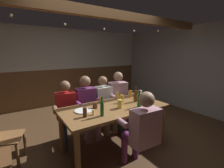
% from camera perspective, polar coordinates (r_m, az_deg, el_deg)
% --- Properties ---
extents(ground_plane, '(6.91, 6.91, 0.00)m').
position_cam_1_polar(ground_plane, '(3.21, -1.31, -20.30)').
color(ground_plane, '#4C331E').
extents(back_wall_upper, '(5.75, 0.12, 1.27)m').
position_cam_1_polar(back_wall_upper, '(5.36, -18.02, 11.94)').
color(back_wall_upper, beige).
extents(back_wall_wainscot, '(5.75, 0.12, 1.15)m').
position_cam_1_polar(back_wall_wainscot, '(5.48, -17.24, -0.79)').
color(back_wall_wainscot, brown).
rests_on(back_wall_wainscot, ground_plane).
extents(side_wall_concrete, '(0.12, 5.57, 2.42)m').
position_cam_1_polar(side_wall_concrete, '(4.97, 28.84, 4.50)').
color(side_wall_concrete, gray).
rests_on(side_wall_concrete, ground_plane).
extents(ceiling_beam, '(5.18, 0.14, 0.16)m').
position_cam_1_polar(ceiling_beam, '(2.94, -3.39, 24.17)').
color(ceiling_beam, brown).
extents(dining_table, '(1.79, 0.89, 0.78)m').
position_cam_1_polar(dining_table, '(2.76, 0.81, -10.29)').
color(dining_table, brown).
rests_on(dining_table, ground_plane).
extents(person_0, '(0.55, 0.55, 1.17)m').
position_cam_1_polar(person_0, '(3.09, -15.96, -8.87)').
color(person_0, '#AD1919').
rests_on(person_0, ground_plane).
extents(person_1, '(0.54, 0.55, 1.23)m').
position_cam_1_polar(person_1, '(3.21, -8.96, -7.13)').
color(person_1, '#6B2D66').
rests_on(person_1, ground_plane).
extents(person_2, '(0.51, 0.53, 1.19)m').
position_cam_1_polar(person_2, '(3.40, -2.67, -6.25)').
color(person_2, silver).
rests_on(person_2, ground_plane).
extents(person_3, '(0.58, 0.58, 1.25)m').
position_cam_1_polar(person_3, '(3.60, 2.69, -4.71)').
color(person_3, '#B78493').
rests_on(person_3, ground_plane).
extents(person_4, '(0.55, 0.52, 1.20)m').
position_cam_1_polar(person_4, '(2.29, 10.69, -15.49)').
color(person_4, '#B78493').
rests_on(person_4, ground_plane).
extents(table_candle, '(0.04, 0.04, 0.08)m').
position_cam_1_polar(table_candle, '(2.39, -6.79, -10.07)').
color(table_candle, '#F9E08C').
rests_on(table_candle, dining_table).
extents(plate_0, '(0.27, 0.27, 0.01)m').
position_cam_1_polar(plate_0, '(2.56, -10.37, -9.47)').
color(plate_0, white).
rests_on(plate_0, dining_table).
extents(bottle_0, '(0.07, 0.07, 0.29)m').
position_cam_1_polar(bottle_0, '(2.71, 9.81, -5.87)').
color(bottle_0, '#195923').
rests_on(bottle_0, dining_table).
extents(bottle_1, '(0.06, 0.06, 0.30)m').
position_cam_1_polar(bottle_1, '(2.31, -3.61, -8.71)').
color(bottle_1, '#195923').
rests_on(bottle_1, dining_table).
extents(bottle_2, '(0.07, 0.07, 0.28)m').
position_cam_1_polar(bottle_2, '(2.99, 8.51, -4.20)').
color(bottle_2, '#593314').
rests_on(bottle_2, dining_table).
extents(pint_glass_0, '(0.08, 0.08, 0.14)m').
position_cam_1_polar(pint_glass_0, '(2.64, 2.88, -7.16)').
color(pint_glass_0, '#E5C64C').
rests_on(pint_glass_0, dining_table).
extents(pint_glass_1, '(0.07, 0.07, 0.16)m').
position_cam_1_polar(pint_glass_1, '(3.26, 10.14, -3.59)').
color(pint_glass_1, white).
rests_on(pint_glass_1, dining_table).
extents(pint_glass_2, '(0.07, 0.07, 0.11)m').
position_cam_1_polar(pint_glass_2, '(2.91, -4.03, -5.73)').
color(pint_glass_2, gold).
rests_on(pint_glass_2, dining_table).
extents(pint_glass_3, '(0.08, 0.08, 0.12)m').
position_cam_1_polar(pint_glass_3, '(3.17, 1.86, -4.17)').
color(pint_glass_3, '#E5C64C').
rests_on(pint_glass_3, dining_table).
extents(pint_glass_4, '(0.08, 0.08, 0.14)m').
position_cam_1_polar(pint_glass_4, '(3.29, 6.61, -3.51)').
color(pint_glass_4, gold).
rests_on(pint_glass_4, dining_table).
extents(pint_glass_5, '(0.06, 0.06, 0.14)m').
position_cam_1_polar(pint_glass_5, '(2.92, 3.61, -5.33)').
color(pint_glass_5, gold).
rests_on(pint_glass_5, dining_table).
extents(pint_glass_6, '(0.08, 0.08, 0.10)m').
position_cam_1_polar(pint_glass_6, '(2.64, -6.12, -7.69)').
color(pint_glass_6, '#4C2D19').
rests_on(pint_glass_6, dining_table).
extents(pint_glass_7, '(0.06, 0.06, 0.14)m').
position_cam_1_polar(pint_glass_7, '(2.33, -9.74, -10.04)').
color(pint_glass_7, '#4C2D19').
rests_on(pint_glass_7, dining_table).
extents(pint_glass_8, '(0.08, 0.08, 0.15)m').
position_cam_1_polar(pint_glass_8, '(3.01, 11.84, -4.99)').
color(pint_glass_8, white).
rests_on(pint_glass_8, dining_table).
extents(string_lights, '(4.06, 0.04, 0.18)m').
position_cam_1_polar(string_lights, '(2.86, -2.81, 20.47)').
color(string_lights, '#F9EAB2').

